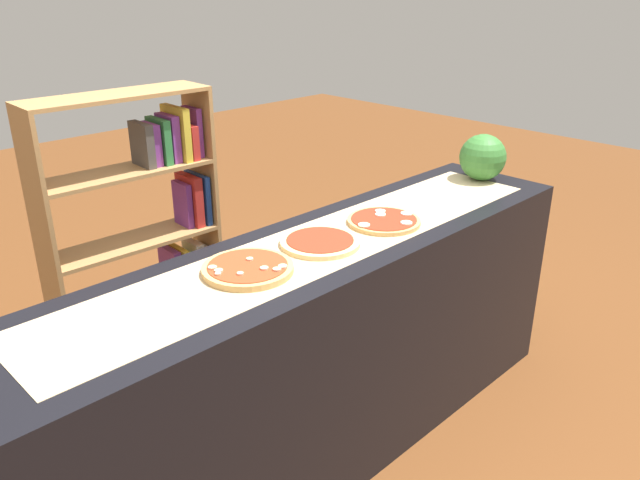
{
  "coord_description": "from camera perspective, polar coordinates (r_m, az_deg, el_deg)",
  "views": [
    {
      "loc": [
        -1.49,
        -1.5,
        1.85
      ],
      "look_at": [
        0.0,
        0.0,
        0.95
      ],
      "focal_mm": 35.29,
      "sensor_mm": 36.0,
      "label": 1
    }
  ],
  "objects": [
    {
      "name": "counter",
      "position": [
        2.53,
        -0.0,
        -10.13
      ],
      "size": [
        2.53,
        0.57,
        0.93
      ],
      "primitive_type": "cube",
      "color": "black",
      "rests_on": "ground_plane"
    },
    {
      "name": "pizza_mushroom_0",
      "position": [
        2.11,
        -6.57,
        -2.58
      ],
      "size": [
        0.31,
        0.31,
        0.03
      ],
      "color": "tan",
      "rests_on": "parchment_paper"
    },
    {
      "name": "parchment_paper",
      "position": [
        2.31,
        -0.0,
        -0.43
      ],
      "size": [
        2.24,
        0.39,
        0.0
      ],
      "primitive_type": "cube",
      "color": "tan",
      "rests_on": "counter"
    },
    {
      "name": "pizza_plain_1",
      "position": [
        2.3,
        0.04,
        -0.2
      ],
      "size": [
        0.3,
        0.3,
        0.02
      ],
      "color": "#E5C17F",
      "rests_on": "parchment_paper"
    },
    {
      "name": "watermelon",
      "position": [
        3.12,
        14.54,
        7.27
      ],
      "size": [
        0.22,
        0.22,
        0.22
      ],
      "primitive_type": "sphere",
      "color": "#387A33",
      "rests_on": "counter"
    },
    {
      "name": "pizza_mozzarella_2",
      "position": [
        2.52,
        5.82,
        1.75
      ],
      "size": [
        0.29,
        0.29,
        0.02
      ],
      "color": "tan",
      "rests_on": "parchment_paper"
    },
    {
      "name": "bookshelf",
      "position": [
        3.12,
        -14.64,
        0.66
      ],
      "size": [
        0.82,
        0.27,
        1.38
      ],
      "color": "#A87A47",
      "rests_on": "ground_plane"
    },
    {
      "name": "ground_plane",
      "position": [
        2.81,
        -0.0,
        -18.07
      ],
      "size": [
        12.0,
        12.0,
        0.0
      ],
      "primitive_type": "plane",
      "color": "brown"
    }
  ]
}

